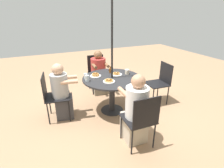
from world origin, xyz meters
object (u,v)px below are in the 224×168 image
at_px(coffee_cup, 127,72).
at_px(drinking_glass_a, 86,76).
at_px(patio_chair_west, 141,118).
at_px(pancake_plate_b, 116,74).
at_px(patio_table, 112,84).
at_px(patio_chair_east, 97,71).
at_px(patio_chair_south, 52,94).
at_px(syrup_bottle, 111,70).
at_px(drinking_glass_b, 87,78).
at_px(diner_west, 135,112).
at_px(diner_east, 99,74).
at_px(diner_south, 62,94).
at_px(pancake_plate_c, 109,81).
at_px(patio_chair_north, 160,80).
at_px(pancake_plate_a, 95,75).

bearing_deg(coffee_cup, drinking_glass_a, -5.58).
height_order(patio_chair_west, pancake_plate_b, patio_chair_west).
bearing_deg(patio_table, patio_chair_west, 87.72).
distance_m(patio_chair_east, patio_chair_south, 1.57).
bearing_deg(syrup_bottle, drinking_glass_b, 23.62).
height_order(diner_west, syrup_bottle, diner_west).
xyz_separation_m(diner_west, coffee_cup, (-0.41, -1.05, 0.27)).
bearing_deg(diner_east, patio_chair_east, -90.00).
xyz_separation_m(coffee_cup, drinking_glass_b, (0.88, 0.04, 0.01)).
xyz_separation_m(patio_chair_south, drinking_glass_a, (-0.66, 0.04, 0.28)).
bearing_deg(drinking_glass_a, patio_chair_east, -119.73).
xyz_separation_m(diner_east, diner_west, (0.11, 1.97, 0.04)).
height_order(diner_west, coffee_cup, diner_west).
xyz_separation_m(patio_table, patio_chair_west, (0.05, 1.16, -0.09)).
bearing_deg(drinking_glass_b, patio_chair_east, -117.25).
height_order(patio_chair_east, syrup_bottle, patio_chair_east).
bearing_deg(diner_south, diner_west, 48.72).
bearing_deg(pancake_plate_c, diner_east, -100.31).
relative_size(patio_chair_east, pancake_plate_c, 4.03).
distance_m(patio_chair_north, diner_east, 1.52).
distance_m(patio_chair_east, drinking_glass_b, 1.31).
relative_size(patio_chair_west, drinking_glass_b, 8.08).
distance_m(diner_south, drinking_glass_b, 0.57).
distance_m(patio_chair_west, coffee_cup, 1.33).
xyz_separation_m(patio_chair_east, pancake_plate_c, (0.22, 1.34, 0.24)).
bearing_deg(diner_south, diner_east, 137.64).
distance_m(patio_chair_north, drinking_glass_a, 1.69).
bearing_deg(patio_table, pancake_plate_a, -36.20).
height_order(patio_chair_south, diner_west, diner_west).
bearing_deg(pancake_plate_c, pancake_plate_a, -70.21).
bearing_deg(pancake_plate_c, drinking_glass_a, -42.95).
xyz_separation_m(diner_east, patio_chair_south, (1.22, 0.79, 0.04)).
bearing_deg(patio_table, drinking_glass_a, -17.20).
relative_size(patio_chair_east, diner_west, 0.79).
distance_m(diner_east, diner_west, 1.97).
relative_size(pancake_plate_a, pancake_plate_b, 1.00).
xyz_separation_m(patio_chair_east, patio_chair_west, (0.13, 2.33, 0.00)).
bearing_deg(drinking_glass_b, pancake_plate_a, -141.99).
distance_m(diner_south, pancake_plate_a, 0.75).
bearing_deg(diner_west, patio_chair_south, 135.46).
relative_size(coffee_cup, drinking_glass_b, 0.86).
bearing_deg(drinking_glass_a, patio_chair_north, 172.17).
xyz_separation_m(patio_chair_east, drinking_glass_a, (0.58, 1.01, 0.28)).
bearing_deg(pancake_plate_b, drinking_glass_a, -3.77).
distance_m(patio_chair_east, diner_south, 1.45).
bearing_deg(coffee_cup, diner_east, -71.57).
bearing_deg(patio_chair_south, pancake_plate_b, 95.91).
bearing_deg(patio_table, drinking_glass_b, -2.93).
relative_size(diner_east, coffee_cup, 11.13).
height_order(diner_south, diner_west, diner_west).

